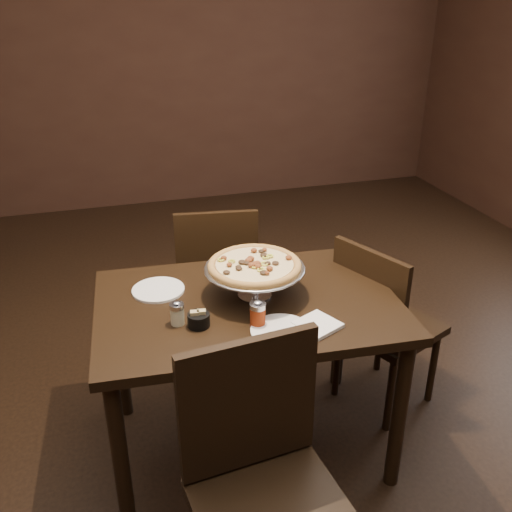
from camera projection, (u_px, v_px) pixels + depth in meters
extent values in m
cube|color=black|center=(235.00, 466.00, 2.55)|extent=(6.00, 7.00, 0.02)
cube|color=#311B13|center=(131.00, 51.00, 4.97)|extent=(6.00, 0.02, 2.80)
cube|color=black|center=(248.00, 306.00, 2.34)|extent=(1.28, 0.90, 0.04)
cylinder|color=black|center=(120.00, 459.00, 2.09)|extent=(0.06, 0.06, 0.73)
cylinder|color=black|center=(399.00, 415.00, 2.31)|extent=(0.06, 0.06, 0.73)
cylinder|color=black|center=(120.00, 351.00, 2.70)|extent=(0.06, 0.06, 0.73)
cylinder|color=black|center=(340.00, 324.00, 2.92)|extent=(0.06, 0.06, 0.73)
cylinder|color=silver|center=(255.00, 295.00, 2.37)|extent=(0.14, 0.14, 0.01)
cylinder|color=silver|center=(255.00, 282.00, 2.35)|extent=(0.03, 0.03, 0.11)
cylinder|color=silver|center=(255.00, 270.00, 2.32)|extent=(0.10, 0.10, 0.01)
cylinder|color=#ADADB3|center=(255.00, 268.00, 2.32)|extent=(0.40, 0.40, 0.01)
torus|color=#ADADB3|center=(255.00, 268.00, 2.32)|extent=(0.41, 0.41, 0.01)
cylinder|color=#A06B30|center=(255.00, 266.00, 2.31)|extent=(0.37, 0.37, 0.01)
torus|color=#A06B30|center=(255.00, 265.00, 2.31)|extent=(0.38, 0.38, 0.03)
cylinder|color=#D4B974|center=(255.00, 264.00, 2.31)|extent=(0.32, 0.32, 0.01)
cylinder|color=beige|center=(177.00, 316.00, 2.16)|extent=(0.05, 0.05, 0.07)
cylinder|color=silver|center=(177.00, 306.00, 2.14)|extent=(0.06, 0.06, 0.02)
ellipsoid|color=silver|center=(176.00, 303.00, 2.14)|extent=(0.03, 0.03, 0.01)
cylinder|color=maroon|center=(258.00, 317.00, 2.15)|extent=(0.06, 0.06, 0.08)
cylinder|color=silver|center=(258.00, 306.00, 2.13)|extent=(0.06, 0.06, 0.02)
ellipsoid|color=silver|center=(258.00, 302.00, 2.12)|extent=(0.03, 0.03, 0.01)
cylinder|color=black|center=(199.00, 320.00, 2.15)|extent=(0.09, 0.09, 0.05)
cube|color=tan|center=(195.00, 318.00, 2.14)|extent=(0.04, 0.03, 0.06)
cube|color=tan|center=(202.00, 317.00, 2.15)|extent=(0.04, 0.03, 0.06)
cube|color=white|center=(318.00, 325.00, 2.16)|extent=(0.19, 0.19, 0.02)
cylinder|color=white|center=(158.00, 290.00, 2.41)|extent=(0.22, 0.22, 0.01)
cylinder|color=white|center=(281.00, 331.00, 2.12)|extent=(0.23, 0.23, 0.01)
cone|color=silver|center=(278.00, 274.00, 2.26)|extent=(0.15, 0.15, 0.00)
cylinder|color=black|center=(278.00, 274.00, 2.26)|extent=(0.08, 0.11, 0.02)
cube|color=black|center=(216.00, 279.00, 3.22)|extent=(0.48, 0.48, 0.04)
cube|color=black|center=(217.00, 253.00, 2.94)|extent=(0.42, 0.09, 0.45)
cylinder|color=black|center=(243.00, 296.00, 3.49)|extent=(0.04, 0.04, 0.41)
cylinder|color=black|center=(186.00, 300.00, 3.45)|extent=(0.04, 0.04, 0.41)
cylinder|color=black|center=(250.00, 327.00, 3.18)|extent=(0.04, 0.04, 0.41)
cylinder|color=black|center=(188.00, 331.00, 3.14)|extent=(0.04, 0.04, 0.41)
cube|color=black|center=(248.00, 404.00, 1.80)|extent=(0.46, 0.08, 0.48)
cylinder|color=black|center=(299.00, 507.00, 2.07)|extent=(0.04, 0.04, 0.45)
cube|color=black|center=(389.00, 327.00, 2.78)|extent=(0.55, 0.55, 0.04)
cube|color=black|center=(368.00, 295.00, 2.56)|extent=(0.19, 0.40, 0.44)
cylinder|color=black|center=(433.00, 367.00, 2.86)|extent=(0.04, 0.04, 0.41)
cylinder|color=black|center=(380.00, 338.00, 3.09)|extent=(0.04, 0.04, 0.41)
cylinder|color=black|center=(390.00, 395.00, 2.66)|extent=(0.04, 0.04, 0.41)
cylinder|color=black|center=(337.00, 361.00, 2.90)|extent=(0.04, 0.04, 0.41)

